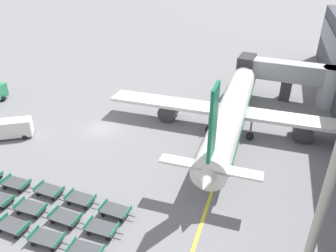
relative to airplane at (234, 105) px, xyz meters
name	(u,v)px	position (x,y,z in m)	size (l,w,h in m)	color
ground_plane	(102,128)	(-16.67, -6.02, -3.16)	(500.00, 500.00, 0.00)	gray
jet_bridge	(300,78)	(8.50, 11.66, 0.65)	(16.64, 5.38, 6.31)	#A8AAB2
airplane	(234,105)	(0.00, 0.00, 0.00)	(34.00, 37.59, 11.90)	white
service_van	(9,128)	(-26.69, -11.67, -1.87)	(5.71, 4.47, 2.39)	white
baggage_dolly_row_near_col_c	(13,226)	(-15.34, -24.57, -2.69)	(3.42, 1.81, 0.92)	#424449
baggage_dolly_row_near_col_d	(47,238)	(-11.70, -24.85, -2.69)	(3.37, 1.68, 0.92)	#424449
baggage_dolly_row_near_col_e	(86,251)	(-8.00, -24.99, -2.69)	(3.37, 1.67, 0.92)	#424449
baggage_dolly_row_mid_a_col_c	(31,208)	(-15.31, -22.24, -2.69)	(3.38, 1.70, 0.92)	#424449
baggage_dolly_row_mid_a_col_d	(65,218)	(-11.60, -22.33, -2.69)	(3.42, 1.81, 0.92)	#424449
baggage_dolly_row_mid_a_col_e	(102,228)	(-7.92, -22.45, -2.69)	(3.38, 1.71, 0.92)	#424449
baggage_dolly_row_mid_b_col_b	(16,183)	(-19.07, -19.72, -2.69)	(3.40, 1.75, 0.92)	#424449
baggage_dolly_row_mid_b_col_c	(49,191)	(-15.18, -19.63, -2.69)	(3.42, 1.81, 0.92)	#424449
baggage_dolly_row_mid_b_col_d	(81,199)	(-11.60, -19.76, -2.69)	(3.41, 1.78, 0.92)	#424449
baggage_dolly_row_mid_b_col_e	(115,211)	(-7.75, -20.17, -2.69)	(3.42, 1.80, 0.92)	#424449
stand_guidance_stripe	(223,157)	(0.10, -7.86, -3.16)	(0.59, 35.14, 0.01)	yellow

